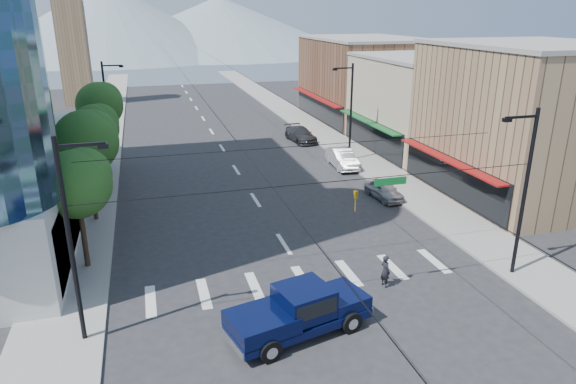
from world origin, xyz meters
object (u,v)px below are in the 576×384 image
object	(u,v)px
parked_car_mid	(342,158)
parked_car_far	(301,134)
pickup_truck	(299,310)
parked_car_near	(384,190)
pedestrian	(385,271)

from	to	relation	value
parked_car_mid	parked_car_far	distance (m)	10.34
pickup_truck	parked_car_mid	distance (m)	25.79
pickup_truck	parked_car_mid	xyz separation A→B (m)	(11.20, 23.23, -0.30)
parked_car_near	pickup_truck	bearing A→B (deg)	-131.87
parked_car_near	parked_car_mid	bearing A→B (deg)	85.48
pickup_truck	parked_car_far	xyz separation A→B (m)	(10.46, 33.54, -0.37)
parked_car_near	parked_car_mid	xyz separation A→B (m)	(0.00, 8.55, 0.16)
parked_car_far	pickup_truck	bearing A→B (deg)	-113.01
parked_car_near	parked_car_far	world-z (taller)	parked_car_far
pickup_truck	pedestrian	distance (m)	6.10
pedestrian	parked_car_mid	xyz separation A→B (m)	(5.74, 20.52, -0.02)
pedestrian	parked_car_mid	distance (m)	21.31
pedestrian	parked_car_mid	bearing A→B (deg)	-27.21
pickup_truck	parked_car_far	size ratio (longest dim) A/B	1.29
parked_car_near	parked_car_mid	size ratio (longest dim) A/B	0.79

